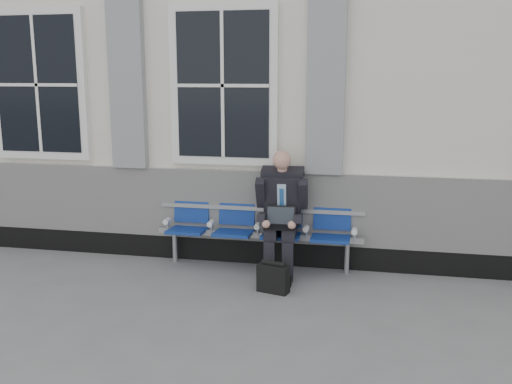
# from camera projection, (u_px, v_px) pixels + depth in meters

# --- Properties ---
(ground) EXTENTS (70.00, 70.00, 0.00)m
(ground) POSITION_uv_depth(u_px,v_px,m) (160.00, 301.00, 6.09)
(ground) COLOR slate
(ground) RESTS_ON ground
(station_building) EXTENTS (14.40, 4.40, 4.49)m
(station_building) POSITION_uv_depth(u_px,v_px,m) (234.00, 85.00, 8.98)
(station_building) COLOR silver
(station_building) RESTS_ON ground
(bench) EXTENTS (2.60, 0.47, 0.91)m
(bench) POSITION_uv_depth(u_px,v_px,m) (259.00, 224.00, 7.09)
(bench) COLOR #9EA0A3
(bench) RESTS_ON ground
(businessman) EXTENTS (0.63, 0.85, 1.51)m
(businessman) POSITION_uv_depth(u_px,v_px,m) (282.00, 208.00, 6.85)
(businessman) COLOR black
(businessman) RESTS_ON ground
(briefcase) EXTENTS (0.38, 0.23, 0.36)m
(briefcase) POSITION_uv_depth(u_px,v_px,m) (273.00, 278.00, 6.33)
(briefcase) COLOR black
(briefcase) RESTS_ON ground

